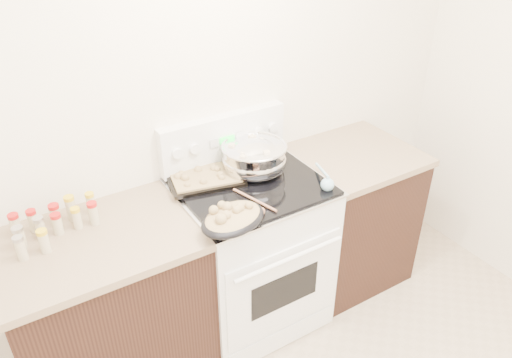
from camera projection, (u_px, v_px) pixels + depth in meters
room_shell at (455, 227)px, 1.06m from camera, size 4.10×3.60×2.75m
counter_left at (111, 309)px, 2.53m from camera, size 0.93×0.67×0.92m
counter_right at (347, 215)px, 3.23m from camera, size 0.73×0.67×0.92m
kitchen_range at (251, 250)px, 2.88m from camera, size 0.78×0.73×1.22m
mixing_bowl at (254, 158)px, 2.71m from camera, size 0.46×0.46×0.21m
roasting_pan at (233, 218)px, 2.30m from camera, size 0.39×0.32×0.11m
baking_sheet at (204, 178)px, 2.66m from camera, size 0.44×0.35×0.06m
wooden_spoon at (258, 207)px, 2.44m from camera, size 0.10×0.28×0.04m
blue_ladle at (327, 182)px, 2.60m from camera, size 0.13×0.25×0.09m
spice_jars at (52, 223)px, 2.29m from camera, size 0.40×0.23×0.13m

